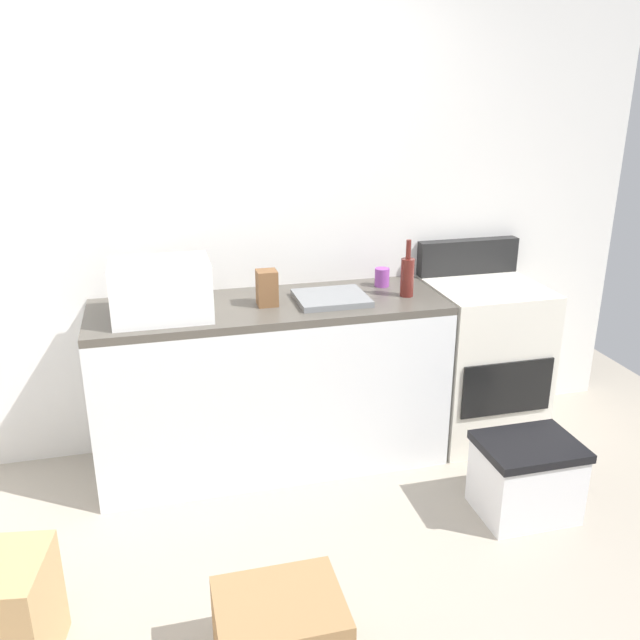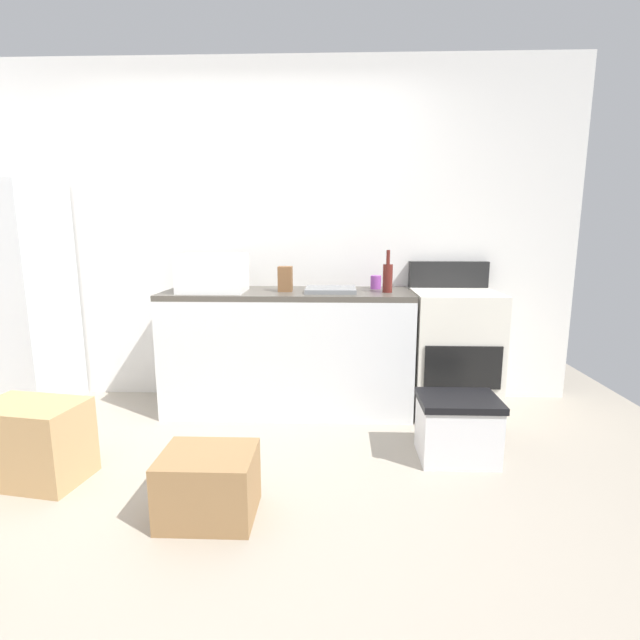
{
  "view_description": "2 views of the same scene",
  "coord_description": "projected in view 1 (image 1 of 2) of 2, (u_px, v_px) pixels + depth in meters",
  "views": [
    {
      "loc": [
        -0.25,
        -1.99,
        1.98
      ],
      "look_at": [
        0.49,
        0.9,
        0.9
      ],
      "focal_mm": 37.66,
      "sensor_mm": 36.0,
      "label": 1
    },
    {
      "loc": [
        0.66,
        -2.25,
        1.34
      ],
      "look_at": [
        0.55,
        0.84,
        0.75
      ],
      "focal_mm": 26.74,
      "sensor_mm": 36.0,
      "label": 2
    }
  ],
  "objects": [
    {
      "name": "storage_bin",
      "position": [
        526.0,
        477.0,
        3.18
      ],
      "size": [
        0.46,
        0.36,
        0.38
      ],
      "color": "silver",
      "rests_on": "ground_plane"
    },
    {
      "name": "wine_bottle",
      "position": [
        407.0,
        276.0,
        3.48
      ],
      "size": [
        0.07,
        0.07,
        0.3
      ],
      "color": "#591E19",
      "rests_on": "kitchen_counter"
    },
    {
      "name": "cardboard_box_large",
      "position": [
        280.0,
        638.0,
        2.31
      ],
      "size": [
        0.44,
        0.36,
        0.32
      ],
      "primitive_type": "cube",
      "rotation": [
        0.0,
        0.0,
        -0.0
      ],
      "color": "olive",
      "rests_on": "ground_plane"
    },
    {
      "name": "knife_block",
      "position": [
        267.0,
        288.0,
        3.34
      ],
      "size": [
        0.1,
        0.1,
        0.18
      ],
      "primitive_type": "cube",
      "color": "brown",
      "rests_on": "kitchen_counter"
    },
    {
      "name": "microwave",
      "position": [
        161.0,
        290.0,
        3.16
      ],
      "size": [
        0.46,
        0.34,
        0.27
      ],
      "primitive_type": "cube",
      "color": "white",
      "rests_on": "kitchen_counter"
    },
    {
      "name": "ground_plane",
      "position": [
        254.0,
        631.0,
        2.54
      ],
      "size": [
        6.0,
        6.0,
        0.0
      ],
      "primitive_type": "plane",
      "color": "#9E9384"
    },
    {
      "name": "wall_back",
      "position": [
        199.0,
        215.0,
        3.51
      ],
      "size": [
        5.0,
        0.1,
        2.6
      ],
      "primitive_type": "cube",
      "color": "silver",
      "rests_on": "ground_plane"
    },
    {
      "name": "stove_oven",
      "position": [
        481.0,
        358.0,
        3.84
      ],
      "size": [
        0.6,
        0.61,
        1.1
      ],
      "color": "silver",
      "rests_on": "ground_plane"
    },
    {
      "name": "sink_basin",
      "position": [
        331.0,
        298.0,
        3.43
      ],
      "size": [
        0.36,
        0.32,
        0.03
      ],
      "primitive_type": "cube",
      "color": "slate",
      "rests_on": "kitchen_counter"
    },
    {
      "name": "coffee_mug",
      "position": [
        382.0,
        277.0,
        3.67
      ],
      "size": [
        0.08,
        0.08,
        0.1
      ],
      "primitive_type": "cylinder",
      "color": "purple",
      "rests_on": "kitchen_counter"
    },
    {
      "name": "kitchen_counter",
      "position": [
        271.0,
        384.0,
        3.55
      ],
      "size": [
        1.8,
        0.6,
        0.9
      ],
      "color": "silver",
      "rests_on": "ground_plane"
    }
  ]
}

